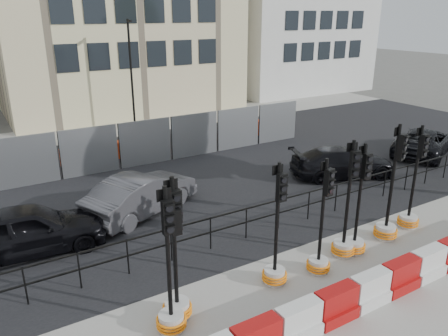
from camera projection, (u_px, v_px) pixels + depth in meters
ground at (304, 246)px, 12.54m from camera, size 120.00×120.00×0.00m
sidewalk_near at (390, 301)px, 10.12m from camera, size 40.00×6.00×0.02m
road at (192, 173)px, 18.17m from camera, size 40.00×14.00×0.03m
sidewalk_far at (121, 127)px, 25.41m from camera, size 40.00×4.00×0.02m
kerb_railing at (279, 209)px, 13.27m from camera, size 18.00×0.04×1.00m
heras_fencing at (174, 140)px, 20.53m from camera, size 14.33×1.72×2.00m
lamp_post_far at (131, 73)px, 23.75m from camera, size 0.12×0.56×6.00m
barrier_row at (385, 284)px, 10.16m from camera, size 12.55×0.50×0.80m
traffic_signal_a at (177, 291)px, 9.37m from camera, size 0.65×0.65×3.31m
traffic_signal_b at (171, 299)px, 8.96m from camera, size 0.64×0.64×3.27m
traffic_signal_c at (275, 260)px, 10.60m from camera, size 0.62×0.62×3.16m
traffic_signal_d at (320, 247)px, 11.03m from camera, size 0.61×0.61×3.09m
traffic_signal_e at (345, 233)px, 11.82m from camera, size 0.65×0.65×3.30m
traffic_signal_f at (357, 228)px, 11.93m from camera, size 0.63×0.63×3.18m
traffic_signal_g at (388, 216)px, 12.70m from camera, size 0.69×0.69×3.48m
traffic_signal_h at (410, 207)px, 13.40m from camera, size 0.64×0.64×3.27m
car_a at (28, 230)px, 11.95m from camera, size 2.42×4.46×1.42m
car_b at (142, 194)px, 14.36m from camera, size 4.62×5.27×1.37m
car_c at (343, 162)px, 17.60m from camera, size 4.54×5.37×1.22m
car_d at (424, 142)px, 20.40m from camera, size 5.24×5.94×1.24m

